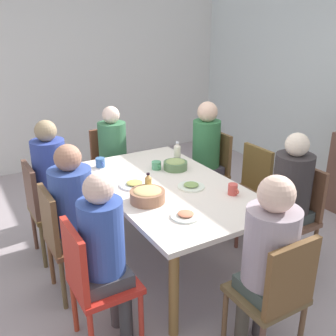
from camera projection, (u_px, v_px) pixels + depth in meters
ground_plane at (168, 258)px, 3.55m from camera, size 6.94×6.94×0.00m
wall_left at (62, 75)px, 5.46m from camera, size 0.12×5.27×2.60m
dining_table at (168, 193)px, 3.31m from camera, size 1.81×1.05×0.74m
chair_0 at (65, 236)px, 2.94m from camera, size 0.40×0.40×0.90m
person_0 at (74, 207)px, 2.90m from camera, size 0.32×0.32×1.22m
chair_1 at (295, 212)px, 3.31m from camera, size 0.40×0.40×0.90m
person_1 at (291, 190)px, 3.19m from camera, size 0.31×0.31×1.22m
chair_2 at (248, 187)px, 3.79m from camera, size 0.40×0.40×0.90m
chair_3 at (111, 164)px, 4.40m from camera, size 0.40×0.40×0.90m
person_3 at (113, 149)px, 4.25m from camera, size 0.30×0.30×1.18m
chair_4 at (93, 279)px, 2.45m from camera, size 0.40×0.40×0.90m
person_4 at (104, 247)px, 2.42m from camera, size 0.30×0.30×1.21m
chair_5 at (45, 205)px, 3.42m from camera, size 0.40×0.40×0.90m
person_5 at (52, 178)px, 3.38m from camera, size 0.30×0.30×1.27m
chair_6 at (211, 168)px, 4.28m from camera, size 0.40×0.40×0.90m
person_6 at (205, 149)px, 4.15m from camera, size 0.30×0.30×1.25m
chair_7 at (276, 292)px, 2.33m from camera, size 0.40×0.40×0.90m
person_7 at (269, 251)px, 2.32m from camera, size 0.32×0.32×1.24m
plate_0 at (191, 186)px, 3.22m from camera, size 0.22×0.22×0.04m
plate_1 at (186, 215)px, 2.74m from camera, size 0.21×0.21×0.04m
plate_2 at (135, 184)px, 3.26m from camera, size 0.25×0.25×0.04m
bowl_0 at (175, 164)px, 3.60m from camera, size 0.22×0.22×0.09m
bowl_1 at (147, 195)px, 2.96m from camera, size 0.27×0.27×0.11m
cup_0 at (157, 165)px, 3.60m from camera, size 0.12×0.09×0.07m
cup_1 at (268, 205)px, 2.85m from camera, size 0.12×0.09×0.07m
cup_2 at (233, 189)px, 3.08m from camera, size 0.11×0.08×0.09m
cup_3 at (100, 163)px, 3.66m from camera, size 0.12×0.09×0.09m
bottle_0 at (148, 185)px, 3.06m from camera, size 0.05×0.05×0.18m
bottle_1 at (177, 154)px, 3.71m from camera, size 0.07×0.07×0.22m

